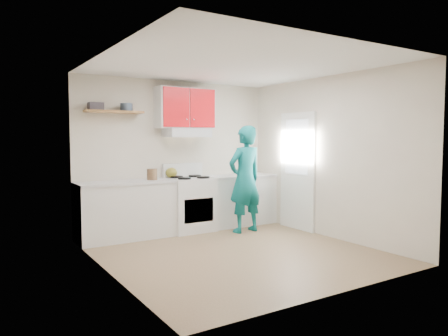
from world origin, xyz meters
TOP-DOWN VIEW (x-y plane):
  - floor at (0.00, 0.00)m, footprint 3.80×3.80m
  - ceiling at (0.00, 0.00)m, footprint 3.60×3.80m
  - back_wall at (0.00, 1.90)m, footprint 3.60×0.04m
  - front_wall at (0.00, -1.90)m, footprint 3.60×0.04m
  - left_wall at (-1.80, 0.00)m, footprint 0.04×3.80m
  - right_wall at (1.80, 0.00)m, footprint 0.04×3.80m
  - door at (1.78, 0.70)m, footprint 0.05×0.85m
  - door_glass at (1.75, 0.70)m, footprint 0.01×0.55m
  - counter_left at (-1.04, 1.60)m, footprint 1.52×0.60m
  - counter_right at (1.14, 1.60)m, footprint 1.32×0.60m
  - stove at (0.10, 1.57)m, footprint 0.76×0.65m
  - range_hood at (0.10, 1.68)m, footprint 0.76×0.44m
  - upper_cabinets at (0.10, 1.73)m, footprint 1.02×0.33m
  - shelf at (-1.15, 1.75)m, footprint 0.90×0.30m
  - books at (-1.45, 1.71)m, footprint 0.22×0.16m
  - tin at (-0.96, 1.71)m, footprint 0.26×0.26m
  - kettle at (-0.15, 1.78)m, footprint 0.21×0.21m
  - crock at (-0.59, 1.59)m, footprint 0.22×0.22m
  - cutting_board at (1.00, 1.49)m, footprint 0.35×0.28m
  - silicone_mat at (1.37, 1.63)m, footprint 0.38×0.33m
  - person at (0.86, 1.00)m, footprint 0.70×0.49m

SIDE VIEW (x-z plane):
  - floor at x=0.00m, z-range 0.00..0.00m
  - counter_left at x=-1.04m, z-range 0.00..0.90m
  - counter_right at x=1.14m, z-range 0.00..0.90m
  - stove at x=0.10m, z-range 0.00..0.92m
  - silicone_mat at x=1.37m, z-range 0.90..0.91m
  - person at x=0.86m, z-range 0.00..1.82m
  - cutting_board at x=1.00m, z-range 0.90..0.92m
  - crock at x=-0.59m, z-range 0.90..1.10m
  - kettle at x=-0.15m, z-range 0.92..1.09m
  - door at x=1.78m, z-range 0.00..2.05m
  - back_wall at x=0.00m, z-range 0.00..2.60m
  - front_wall at x=0.00m, z-range 0.00..2.60m
  - left_wall at x=-1.80m, z-range 0.00..2.60m
  - right_wall at x=1.80m, z-range 0.00..2.60m
  - door_glass at x=1.75m, z-range 0.98..1.92m
  - range_hood at x=0.10m, z-range 1.62..1.77m
  - shelf at x=-1.15m, z-range 2.00..2.04m
  - books at x=-1.45m, z-range 2.04..2.15m
  - tin at x=-0.96m, z-range 2.04..2.16m
  - upper_cabinets at x=0.10m, z-range 1.77..2.47m
  - ceiling at x=0.00m, z-range 2.58..2.62m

